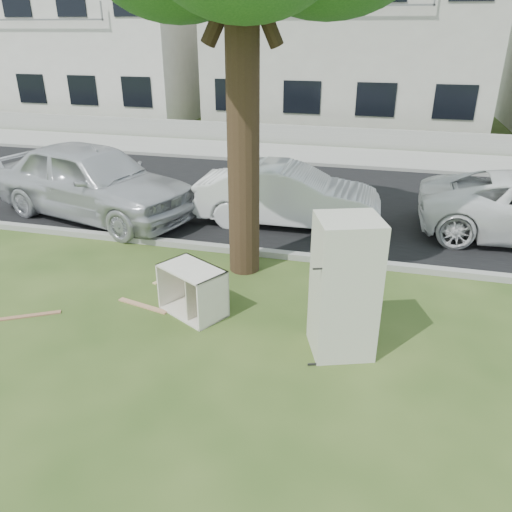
% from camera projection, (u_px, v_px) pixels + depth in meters
% --- Properties ---
extents(ground, '(120.00, 120.00, 0.00)m').
position_uv_depth(ground, '(238.00, 323.00, 7.45)').
color(ground, '#2C4318').
extents(road, '(120.00, 7.00, 0.01)m').
position_uv_depth(road, '(304.00, 200.00, 12.73)').
color(road, black).
rests_on(road, ground).
extents(kerb_near, '(120.00, 0.18, 0.12)m').
position_uv_depth(kerb_near, '(274.00, 257.00, 9.60)').
color(kerb_near, gray).
rests_on(kerb_near, ground).
extents(kerb_far, '(120.00, 0.18, 0.12)m').
position_uv_depth(kerb_far, '(322.00, 166.00, 15.85)').
color(kerb_far, gray).
rests_on(kerb_far, ground).
extents(sidewalk, '(120.00, 2.80, 0.01)m').
position_uv_depth(sidewalk, '(328.00, 156.00, 17.13)').
color(sidewalk, gray).
rests_on(sidewalk, ground).
extents(low_wall, '(120.00, 0.15, 0.70)m').
position_uv_depth(low_wall, '(333.00, 137.00, 18.39)').
color(low_wall, gray).
rests_on(low_wall, ground).
extents(townhouse_left, '(10.20, 8.16, 7.04)m').
position_uv_depth(townhouse_left, '(100.00, 39.00, 24.09)').
color(townhouse_left, silver).
rests_on(townhouse_left, ground).
extents(townhouse_center, '(11.22, 8.16, 7.44)m').
position_uv_depth(townhouse_center, '(351.00, 35.00, 21.30)').
color(townhouse_center, '#B9B7A9').
rests_on(townhouse_center, ground).
extents(fridge, '(0.98, 0.95, 1.90)m').
position_uv_depth(fridge, '(344.00, 287.00, 6.46)').
color(fridge, silver).
rests_on(fridge, ground).
extents(cabinet, '(1.15, 1.01, 0.76)m').
position_uv_depth(cabinet, '(193.00, 290.00, 7.57)').
color(cabinet, beige).
rests_on(cabinet, ground).
extents(plank_a, '(0.92, 0.57, 0.02)m').
position_uv_depth(plank_a, '(26.00, 316.00, 7.60)').
color(plank_a, '#946447').
rests_on(plank_a, ground).
extents(plank_b, '(0.92, 0.30, 0.02)m').
position_uv_depth(plank_b, '(143.00, 306.00, 7.89)').
color(plank_b, tan).
rests_on(plank_b, ground).
extents(plank_c, '(0.37, 0.67, 0.02)m').
position_uv_depth(plank_c, '(169.00, 277.00, 8.81)').
color(plank_c, tan).
rests_on(plank_c, ground).
extents(car_center, '(4.05, 1.50, 1.32)m').
position_uv_depth(car_center, '(288.00, 195.00, 10.97)').
color(car_center, silver).
rests_on(car_center, ground).
extents(car_left, '(5.35, 3.24, 1.70)m').
position_uv_depth(car_left, '(93.00, 180.00, 11.34)').
color(car_left, '#B3B4BA').
rests_on(car_left, ground).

